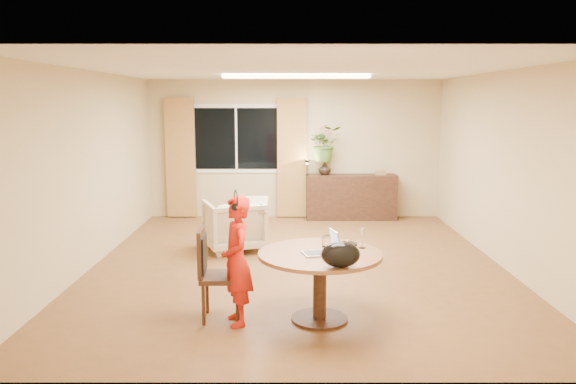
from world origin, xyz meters
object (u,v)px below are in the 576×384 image
object	(u,v)px
dining_table	(320,267)
child	(237,261)
sideboard	(351,197)
dining_chair	(221,274)
armchair	(234,225)

from	to	relation	value
dining_table	child	world-z (taller)	child
dining_table	sideboard	world-z (taller)	sideboard
dining_table	sideboard	size ratio (longest dim) A/B	0.74
child	dining_chair	bearing A→B (deg)	-139.47
armchair	sideboard	xyz separation A→B (m)	(2.00, 2.24, 0.04)
dining_chair	armchair	bearing A→B (deg)	90.80
dining_chair	sideboard	distance (m)	5.28
dining_table	dining_chair	size ratio (longest dim) A/B	1.32
dining_chair	sideboard	bearing A→B (deg)	67.33
dining_table	sideboard	xyz separation A→B (m)	(0.87, 4.98, -0.14)
dining_table	child	distance (m)	0.83
child	sideboard	size ratio (longest dim) A/B	0.77
child	armchair	size ratio (longest dim) A/B	1.55
armchair	sideboard	world-z (taller)	sideboard
dining_table	armchair	distance (m)	2.97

